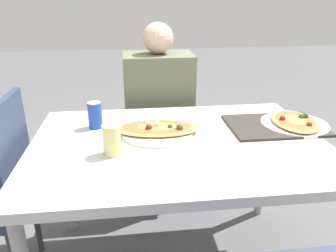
{
  "coord_description": "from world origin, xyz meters",
  "views": [
    {
      "loc": [
        -0.2,
        -1.28,
        1.32
      ],
      "look_at": [
        -0.04,
        0.03,
        0.78
      ],
      "focal_mm": 35.0,
      "sensor_mm": 36.0,
      "label": 1
    }
  ],
  "objects_px": {
    "drink_glass": "(112,140)",
    "pizza_second": "(295,122)",
    "dining_table": "(179,155)",
    "pizza_main": "(157,129)",
    "chair_far_seated": "(157,121)",
    "person_seated": "(159,102)",
    "soda_can": "(95,115)"
  },
  "relations": [
    {
      "from": "person_seated",
      "to": "drink_glass",
      "type": "distance_m",
      "value": 0.8
    },
    {
      "from": "pizza_second",
      "to": "chair_far_seated",
      "type": "bearing_deg",
      "value": 132.1
    },
    {
      "from": "soda_can",
      "to": "pizza_main",
      "type": "bearing_deg",
      "value": -19.52
    },
    {
      "from": "soda_can",
      "to": "pizza_second",
      "type": "xyz_separation_m",
      "value": [
        0.95,
        -0.09,
        -0.04
      ]
    },
    {
      "from": "pizza_main",
      "to": "soda_can",
      "type": "bearing_deg",
      "value": 160.48
    },
    {
      "from": "person_seated",
      "to": "pizza_second",
      "type": "relative_size",
      "value": 3.5
    },
    {
      "from": "pizza_main",
      "to": "dining_table",
      "type": "bearing_deg",
      "value": -48.61
    },
    {
      "from": "person_seated",
      "to": "pizza_second",
      "type": "height_order",
      "value": "person_seated"
    },
    {
      "from": "pizza_main",
      "to": "drink_glass",
      "type": "height_order",
      "value": "drink_glass"
    },
    {
      "from": "pizza_main",
      "to": "pizza_second",
      "type": "height_order",
      "value": "pizza_main"
    },
    {
      "from": "person_seated",
      "to": "pizza_main",
      "type": "xyz_separation_m",
      "value": [
        -0.06,
        -0.56,
        0.05
      ]
    },
    {
      "from": "person_seated",
      "to": "pizza_main",
      "type": "relative_size",
      "value": 2.89
    },
    {
      "from": "chair_far_seated",
      "to": "person_seated",
      "type": "height_order",
      "value": "person_seated"
    },
    {
      "from": "chair_far_seated",
      "to": "person_seated",
      "type": "relative_size",
      "value": 0.79
    },
    {
      "from": "person_seated",
      "to": "drink_glass",
      "type": "height_order",
      "value": "person_seated"
    },
    {
      "from": "pizza_main",
      "to": "soda_can",
      "type": "distance_m",
      "value": 0.3
    },
    {
      "from": "soda_can",
      "to": "drink_glass",
      "type": "relative_size",
      "value": 1.0
    },
    {
      "from": "person_seated",
      "to": "pizza_second",
      "type": "xyz_separation_m",
      "value": [
        0.61,
        -0.55,
        0.05
      ]
    },
    {
      "from": "person_seated",
      "to": "soda_can",
      "type": "relative_size",
      "value": 9.3
    },
    {
      "from": "dining_table",
      "to": "pizza_main",
      "type": "bearing_deg",
      "value": 131.39
    },
    {
      "from": "soda_can",
      "to": "drink_glass",
      "type": "bearing_deg",
      "value": -72.96
    },
    {
      "from": "pizza_second",
      "to": "dining_table",
      "type": "bearing_deg",
      "value": -169.61
    },
    {
      "from": "chair_far_seated",
      "to": "pizza_main",
      "type": "distance_m",
      "value": 0.72
    },
    {
      "from": "soda_can",
      "to": "chair_far_seated",
      "type": "bearing_deg",
      "value": 59.31
    },
    {
      "from": "chair_far_seated",
      "to": "pizza_main",
      "type": "xyz_separation_m",
      "value": [
        -0.06,
        -0.68,
        0.23
      ]
    },
    {
      "from": "dining_table",
      "to": "chair_far_seated",
      "type": "distance_m",
      "value": 0.79
    },
    {
      "from": "chair_far_seated",
      "to": "pizza_main",
      "type": "relative_size",
      "value": 2.29
    },
    {
      "from": "person_seated",
      "to": "drink_glass",
      "type": "relative_size",
      "value": 9.32
    },
    {
      "from": "dining_table",
      "to": "pizza_second",
      "type": "relative_size",
      "value": 3.83
    },
    {
      "from": "drink_glass",
      "to": "pizza_second",
      "type": "height_order",
      "value": "drink_glass"
    },
    {
      "from": "pizza_main",
      "to": "drink_glass",
      "type": "xyz_separation_m",
      "value": [
        -0.19,
        -0.19,
        0.04
      ]
    },
    {
      "from": "chair_far_seated",
      "to": "pizza_main",
      "type": "bearing_deg",
      "value": 84.86
    }
  ]
}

